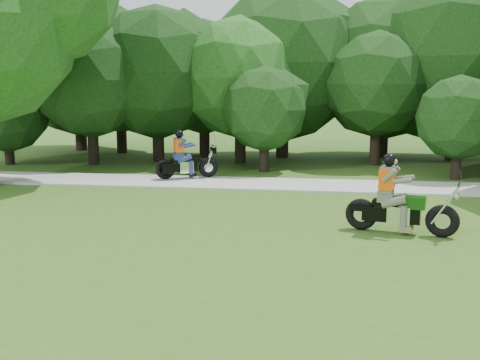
{
  "coord_description": "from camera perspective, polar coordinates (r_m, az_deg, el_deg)",
  "views": [
    {
      "loc": [
        0.11,
        -10.54,
        3.25
      ],
      "look_at": [
        -1.97,
        3.43,
        0.91
      ],
      "focal_mm": 45.0,
      "sensor_mm": 36.0,
      "label": 1
    }
  ],
  "objects": [
    {
      "name": "walkway",
      "position": [
        18.82,
        8.0,
        -0.52
      ],
      "size": [
        60.0,
        2.2,
        0.06
      ],
      "primitive_type": "cube",
      "color": "#ABABA6",
      "rests_on": "ground"
    },
    {
      "name": "tree_line",
      "position": [
        25.13,
        13.33,
        10.03
      ],
      "size": [
        39.05,
        11.47,
        7.67
      ],
      "color": "black",
      "rests_on": "ground"
    },
    {
      "name": "ground",
      "position": [
        11.03,
        7.58,
        -7.8
      ],
      "size": [
        100.0,
        100.0,
        0.0
      ],
      "primitive_type": "plane",
      "color": "#385919",
      "rests_on": "ground"
    },
    {
      "name": "chopper_motorcycle",
      "position": [
        13.3,
        14.55,
        -2.23
      ],
      "size": [
        2.38,
        0.98,
        1.72
      ],
      "rotation": [
        0.0,
        0.0,
        -0.25
      ],
      "color": "black",
      "rests_on": "ground"
    },
    {
      "name": "touring_motorcycle",
      "position": [
        19.8,
        -5.42,
        1.81
      ],
      "size": [
        1.98,
        1.26,
        1.6
      ],
      "rotation": [
        0.0,
        0.0,
        0.43
      ],
      "color": "black",
      "rests_on": "walkway"
    }
  ]
}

